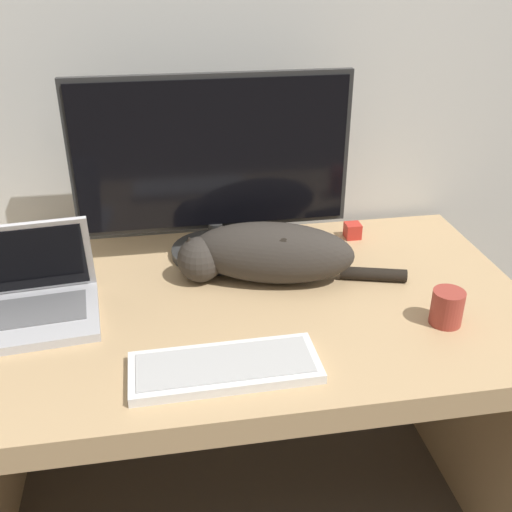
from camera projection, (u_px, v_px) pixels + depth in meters
The scene contains 8 objects.
wall_back at pixel (209, 12), 1.53m from camera, with size 6.40×0.06×2.60m.
desk at pixel (238, 353), 1.47m from camera, with size 1.38×0.79×0.71m.
monitor at pixel (213, 168), 1.50m from camera, with size 0.70×0.24×0.48m.
laptop at pixel (28, 300), 1.32m from camera, with size 0.31×0.26×0.23m.
external_keyboard at pixel (225, 367), 1.17m from camera, with size 0.37×0.15×0.02m.
cat at pixel (265, 252), 1.46m from camera, with size 0.56×0.25×0.15m.
coffee_mug at pixel (447, 307), 1.30m from camera, with size 0.07×0.07×0.08m.
small_toy at pixel (353, 231), 1.70m from camera, with size 0.04×0.04×0.04m.
Camera 1 is at (-0.16, -0.79, 1.46)m, focal length 42.00 mm.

